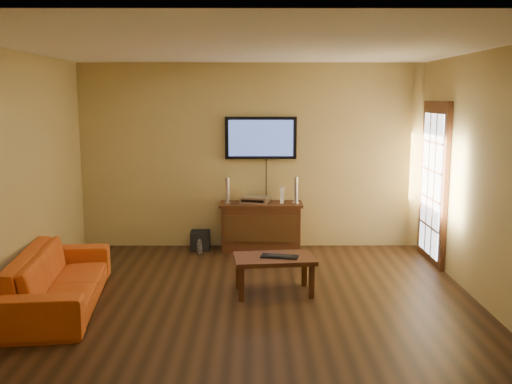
{
  "coord_description": "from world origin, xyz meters",
  "views": [
    {
      "loc": [
        0.06,
        -5.84,
        2.2
      ],
      "look_at": [
        0.07,
        0.8,
        1.1
      ],
      "focal_mm": 40.0,
      "sensor_mm": 36.0,
      "label": 1
    }
  ],
  "objects_px": {
    "subwoofer": "(200,240)",
    "keyboard": "(280,256)",
    "coffee_table": "(274,262)",
    "speaker_right": "(296,191)",
    "television": "(261,138)",
    "speaker_left": "(227,191)",
    "sofa": "(59,270)",
    "media_console": "(261,226)",
    "av_receiver": "(255,200)",
    "bottle": "(199,247)",
    "game_console": "(282,195)"
  },
  "relations": [
    {
      "from": "sofa",
      "to": "keyboard",
      "type": "relative_size",
      "value": 4.66
    },
    {
      "from": "television",
      "to": "game_console",
      "type": "height_order",
      "value": "television"
    },
    {
      "from": "av_receiver",
      "to": "bottle",
      "type": "xyz_separation_m",
      "value": [
        -0.79,
        -0.27,
        -0.64
      ]
    },
    {
      "from": "media_console",
      "to": "sofa",
      "type": "distance_m",
      "value": 3.15
    },
    {
      "from": "game_console",
      "to": "sofa",
      "type": "bearing_deg",
      "value": -129.42
    },
    {
      "from": "speaker_right",
      "to": "subwoofer",
      "type": "height_order",
      "value": "speaker_right"
    },
    {
      "from": "game_console",
      "to": "keyboard",
      "type": "xyz_separation_m",
      "value": [
        -0.12,
        -1.92,
        -0.37
      ]
    },
    {
      "from": "keyboard",
      "to": "subwoofer",
      "type": "bearing_deg",
      "value": 119.4
    },
    {
      "from": "television",
      "to": "keyboard",
      "type": "xyz_separation_m",
      "value": [
        0.19,
        -2.09,
        -1.18
      ]
    },
    {
      "from": "speaker_right",
      "to": "game_console",
      "type": "xyz_separation_m",
      "value": [
        -0.2,
        0.05,
        -0.06
      ]
    },
    {
      "from": "television",
      "to": "sofa",
      "type": "height_order",
      "value": "television"
    },
    {
      "from": "coffee_table",
      "to": "sofa",
      "type": "xyz_separation_m",
      "value": [
        -2.3,
        -0.4,
        0.03
      ]
    },
    {
      "from": "television",
      "to": "speaker_right",
      "type": "distance_m",
      "value": 0.93
    },
    {
      "from": "television",
      "to": "media_console",
      "type": "bearing_deg",
      "value": -90.0
    },
    {
      "from": "speaker_right",
      "to": "bottle",
      "type": "bearing_deg",
      "value": -170.98
    },
    {
      "from": "speaker_left",
      "to": "speaker_right",
      "type": "bearing_deg",
      "value": -1.71
    },
    {
      "from": "av_receiver",
      "to": "game_console",
      "type": "bearing_deg",
      "value": 17.15
    },
    {
      "from": "speaker_right",
      "to": "bottle",
      "type": "relative_size",
      "value": 1.69
    },
    {
      "from": "television",
      "to": "speaker_right",
      "type": "height_order",
      "value": "television"
    },
    {
      "from": "television",
      "to": "subwoofer",
      "type": "distance_m",
      "value": 1.74
    },
    {
      "from": "media_console",
      "to": "game_console",
      "type": "relative_size",
      "value": 5.3
    },
    {
      "from": "bottle",
      "to": "media_console",
      "type": "bearing_deg",
      "value": 15.92
    },
    {
      "from": "coffee_table",
      "to": "bottle",
      "type": "bearing_deg",
      "value": 121.69
    },
    {
      "from": "media_console",
      "to": "subwoofer",
      "type": "height_order",
      "value": "media_console"
    },
    {
      "from": "media_console",
      "to": "bottle",
      "type": "relative_size",
      "value": 5.32
    },
    {
      "from": "av_receiver",
      "to": "keyboard",
      "type": "height_order",
      "value": "av_receiver"
    },
    {
      "from": "media_console",
      "to": "sofa",
      "type": "relative_size",
      "value": 0.59
    },
    {
      "from": "speaker_left",
      "to": "speaker_right",
      "type": "relative_size",
      "value": 0.96
    },
    {
      "from": "coffee_table",
      "to": "speaker_left",
      "type": "height_order",
      "value": "speaker_left"
    },
    {
      "from": "media_console",
      "to": "speaker_left",
      "type": "bearing_deg",
      "value": -179.84
    },
    {
      "from": "speaker_right",
      "to": "av_receiver",
      "type": "xyz_separation_m",
      "value": [
        -0.59,
        0.05,
        -0.13
      ]
    },
    {
      "from": "game_console",
      "to": "bottle",
      "type": "xyz_separation_m",
      "value": [
        -1.18,
        -0.27,
        -0.71
      ]
    },
    {
      "from": "sofa",
      "to": "subwoofer",
      "type": "xyz_separation_m",
      "value": [
        1.28,
        2.28,
        -0.26
      ]
    },
    {
      "from": "coffee_table",
      "to": "keyboard",
      "type": "height_order",
      "value": "keyboard"
    },
    {
      "from": "television",
      "to": "coffee_table",
      "type": "xyz_separation_m",
      "value": [
        0.13,
        -2.07,
        -1.26
      ]
    },
    {
      "from": "speaker_left",
      "to": "av_receiver",
      "type": "height_order",
      "value": "speaker_left"
    },
    {
      "from": "media_console",
      "to": "coffee_table",
      "type": "distance_m",
      "value": 1.88
    },
    {
      "from": "speaker_left",
      "to": "game_console",
      "type": "bearing_deg",
      "value": 1.4
    },
    {
      "from": "media_console",
      "to": "sofa",
      "type": "height_order",
      "value": "sofa"
    },
    {
      "from": "keyboard",
      "to": "av_receiver",
      "type": "bearing_deg",
      "value": 98.05
    },
    {
      "from": "sofa",
      "to": "speaker_left",
      "type": "relative_size",
      "value": 5.57
    },
    {
      "from": "coffee_table",
      "to": "bottle",
      "type": "height_order",
      "value": "coffee_table"
    },
    {
      "from": "speaker_left",
      "to": "bottle",
      "type": "height_order",
      "value": "speaker_left"
    },
    {
      "from": "television",
      "to": "bottle",
      "type": "distance_m",
      "value": 1.81
    },
    {
      "from": "subwoofer",
      "to": "keyboard",
      "type": "distance_m",
      "value": 2.22
    },
    {
      "from": "speaker_right",
      "to": "bottle",
      "type": "height_order",
      "value": "speaker_right"
    },
    {
      "from": "sofa",
      "to": "game_console",
      "type": "height_order",
      "value": "game_console"
    },
    {
      "from": "coffee_table",
      "to": "keyboard",
      "type": "bearing_deg",
      "value": -23.35
    },
    {
      "from": "keyboard",
      "to": "media_console",
      "type": "bearing_deg",
      "value": 95.71
    },
    {
      "from": "coffee_table",
      "to": "speaker_right",
      "type": "distance_m",
      "value": 1.95
    }
  ]
}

